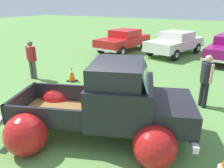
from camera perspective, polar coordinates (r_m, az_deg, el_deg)
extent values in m
plane|color=#609347|center=(5.88, -4.24, -12.57)|extent=(80.00, 80.00, 0.00)
cylinder|color=black|center=(6.33, 10.46, -6.35)|extent=(0.79, 0.46, 0.76)
cylinder|color=silver|center=(6.33, 10.46, -6.35)|extent=(0.40, 0.33, 0.34)
cylinder|color=black|center=(4.84, 10.83, -15.60)|extent=(0.79, 0.46, 0.76)
cylinder|color=silver|center=(4.84, 10.83, -15.60)|extent=(0.40, 0.33, 0.34)
cylinder|color=black|center=(6.81, -13.86, -4.64)|extent=(0.79, 0.46, 0.76)
cylinder|color=silver|center=(6.81, -13.86, -4.64)|extent=(0.40, 0.33, 0.34)
cylinder|color=black|center=(5.45, -20.81, -12.20)|extent=(0.79, 0.46, 0.76)
cylinder|color=silver|center=(5.45, -20.81, -12.20)|extent=(0.40, 0.33, 0.34)
sphere|color=red|center=(6.83, -13.75, -4.01)|extent=(1.23, 1.23, 0.96)
sphere|color=red|center=(5.38, -21.15, -11.93)|extent=(1.23, 1.23, 0.96)
cube|color=olive|center=(5.88, -13.52, -7.06)|extent=(2.45, 2.14, 0.04)
cube|color=black|center=(6.39, -11.30, -2.28)|extent=(1.96, 0.76, 0.50)
cube|color=black|center=(5.19, -16.71, -8.41)|extent=(1.96, 0.76, 0.50)
cube|color=black|center=(5.49, -4.09, -5.85)|extent=(0.59, 1.48, 0.50)
cube|color=black|center=(6.20, -22.18, -4.20)|extent=(0.59, 1.48, 0.50)
cube|color=black|center=(5.30, 2.36, -4.13)|extent=(1.93, 2.09, 0.95)
cube|color=black|center=(5.06, 1.35, 3.17)|extent=(1.60, 1.84, 0.45)
cube|color=#8CADB7|center=(5.03, 8.66, 2.59)|extent=(0.63, 1.43, 0.38)
cube|color=black|center=(5.39, 13.57, -6.66)|extent=(1.72, 1.94, 0.55)
sphere|color=red|center=(6.34, 10.47, -5.91)|extent=(1.17, 1.17, 0.92)
sphere|color=red|center=(4.79, 10.87, -15.42)|extent=(1.17, 1.17, 0.92)
cube|color=silver|center=(6.49, -24.16, -6.45)|extent=(0.77, 1.91, 0.14)
cube|color=silver|center=(5.62, 18.85, -9.91)|extent=(0.77, 1.91, 0.14)
sphere|color=red|center=(7.00, -20.73, -2.37)|extent=(0.14, 0.14, 0.11)
cylinder|color=black|center=(13.67, 2.53, 8.31)|extent=(0.30, 0.68, 0.66)
cylinder|color=silver|center=(13.67, 2.53, 8.31)|extent=(0.25, 0.33, 0.30)
cylinder|color=black|center=(14.63, -2.82, 9.11)|extent=(0.30, 0.68, 0.66)
cylinder|color=silver|center=(14.63, -2.82, 9.11)|extent=(0.25, 0.33, 0.30)
cylinder|color=black|center=(15.96, 8.17, 9.88)|extent=(0.30, 0.68, 0.66)
cylinder|color=silver|center=(15.96, 8.17, 9.88)|extent=(0.25, 0.33, 0.30)
cylinder|color=black|center=(16.79, 3.22, 10.57)|extent=(0.30, 0.68, 0.66)
cylinder|color=silver|center=(16.79, 3.22, 10.57)|extent=(0.25, 0.33, 0.30)
cube|color=red|center=(15.16, 2.93, 10.95)|extent=(2.36, 4.48, 0.55)
cube|color=red|center=(15.23, 3.34, 12.88)|extent=(1.76, 2.00, 0.45)
cube|color=silver|center=(16.96, 6.96, 10.96)|extent=(1.81, 0.37, 0.12)
cube|color=silver|center=(13.55, -2.11, 8.72)|extent=(1.81, 0.37, 0.12)
cylinder|color=black|center=(13.22, 15.95, 7.13)|extent=(0.38, 0.69, 0.66)
cylinder|color=silver|center=(13.22, 15.95, 7.13)|extent=(0.29, 0.34, 0.30)
cylinder|color=black|center=(14.11, 9.79, 8.42)|extent=(0.38, 0.69, 0.66)
cylinder|color=silver|center=(14.11, 9.79, 8.42)|extent=(0.29, 0.34, 0.30)
cylinder|color=black|center=(15.65, 20.96, 8.54)|extent=(0.38, 0.69, 0.66)
cylinder|color=silver|center=(15.65, 20.96, 8.54)|extent=(0.29, 0.34, 0.30)
cylinder|color=black|center=(16.40, 15.42, 9.64)|extent=(0.38, 0.69, 0.66)
cylinder|color=silver|center=(16.40, 15.42, 9.64)|extent=(0.29, 0.34, 0.30)
cube|color=silver|center=(14.74, 15.80, 9.95)|extent=(2.98, 4.64, 0.55)
cube|color=silver|center=(14.82, 16.32, 11.91)|extent=(2.05, 2.18, 0.45)
cube|color=silver|center=(16.64, 19.35, 9.80)|extent=(1.86, 0.63, 0.12)
cube|color=silver|center=(13.02, 11.07, 7.87)|extent=(1.86, 0.63, 0.12)
cylinder|color=black|center=(12.99, 23.02, 6.06)|extent=(0.29, 0.68, 0.66)
cylinder|color=silver|center=(12.99, 23.02, 6.06)|extent=(0.25, 0.32, 0.30)
cylinder|color=black|center=(15.76, 25.62, 7.96)|extent=(0.29, 0.68, 0.66)
cylinder|color=silver|center=(15.76, 25.62, 7.96)|extent=(0.25, 0.32, 0.30)
cube|color=silver|center=(12.07, 26.13, 5.18)|extent=(1.89, 0.35, 0.12)
cylinder|color=#4C4742|center=(10.33, -19.89, 3.49)|extent=(0.16, 0.16, 0.80)
cylinder|color=#4C4742|center=(10.22, -19.21, 3.39)|extent=(0.16, 0.16, 0.80)
cylinder|color=#B2262D|center=(10.11, -20.02, 7.22)|extent=(0.36, 0.36, 0.60)
cylinder|color=#B2262D|center=(10.26, -20.93, 7.45)|extent=(0.10, 0.10, 0.57)
cylinder|color=#B2262D|center=(9.95, -19.12, 7.31)|extent=(0.10, 0.10, 0.57)
sphere|color=brown|center=(10.03, -20.32, 9.64)|extent=(0.23, 0.23, 0.22)
cylinder|color=black|center=(7.72, 22.00, -2.29)|extent=(0.21, 0.21, 0.82)
cylinder|color=black|center=(7.59, 22.76, -2.76)|extent=(0.21, 0.21, 0.82)
cylinder|color=#26262B|center=(7.42, 23.12, 2.60)|extent=(0.48, 0.48, 0.62)
cylinder|color=#26262B|center=(7.58, 22.15, 3.33)|extent=(0.13, 0.13, 0.59)
cylinder|color=#DBAD84|center=(7.25, 24.20, 2.31)|extent=(0.13, 0.13, 0.59)
sphere|color=#DBAD84|center=(7.31, 23.60, 5.96)|extent=(0.32, 0.32, 0.22)
cube|color=black|center=(9.65, -10.16, 0.86)|extent=(0.36, 0.36, 0.03)
cone|color=orange|center=(9.55, -10.28, 2.64)|extent=(0.28, 0.28, 0.60)
cylinder|color=white|center=(9.53, -10.31, 3.15)|extent=(0.17, 0.17, 0.08)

